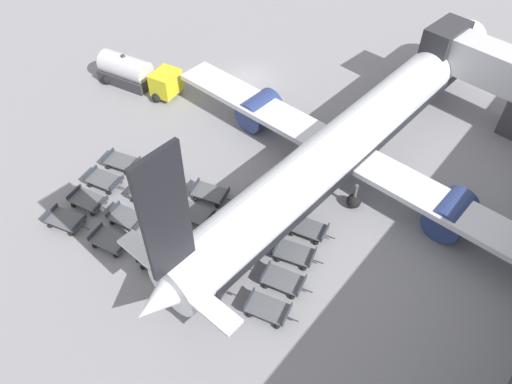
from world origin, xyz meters
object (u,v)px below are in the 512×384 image
baggage_dolly_row_mid_a_col_b (127,218)px  baggage_dolly_row_near_col_b (110,241)px  baggage_dolly_row_far_col_d (256,211)px  baggage_dolly_row_mid_a_col_a (88,201)px  baggage_dolly_row_mid_b_col_e (295,254)px  baggage_dolly_row_far_col_a (122,162)px  baggage_dolly_row_mid_b_col_c (195,214)px  baggage_dolly_row_near_col_e (268,309)px  airplane (351,139)px  baggage_dolly_row_mid_b_col_d (242,233)px  fuel_tanker_primary (135,74)px  baggage_dolly_row_mid_b_col_b (148,196)px  baggage_dolly_row_near_col_d (209,283)px  baggage_dolly_row_near_col_a (66,220)px  baggage_dolly_row_mid_a_col_d (227,258)px  baggage_dolly_row_near_col_c (160,262)px  baggage_dolly_row_mid_b_col_a (104,180)px  baggage_dolly_row_mid_a_col_c (178,239)px  baggage_dolly_row_far_col_b (165,177)px  baggage_dolly_row_far_col_c (210,193)px  baggage_dolly_row_mid_a_col_e (283,281)px  baggage_dolly_row_far_col_e (308,228)px

baggage_dolly_row_mid_a_col_b → baggage_dolly_row_near_col_b: bearing=-72.5°
baggage_dolly_row_far_col_d → baggage_dolly_row_mid_a_col_a: bearing=-145.8°
baggage_dolly_row_mid_b_col_e → baggage_dolly_row_far_col_a: 15.78m
baggage_dolly_row_mid_b_col_c → baggage_dolly_row_mid_b_col_e: same height
baggage_dolly_row_near_col_e → baggage_dolly_row_mid_a_col_a: (-15.64, -1.23, 0.00)m
airplane → baggage_dolly_row_mid_b_col_d: airplane is taller
fuel_tanker_primary → baggage_dolly_row_mid_b_col_b: 15.25m
baggage_dolly_row_near_col_d → baggage_dolly_row_mid_a_col_b: 8.13m
baggage_dolly_row_near_col_a → baggage_dolly_row_mid_b_col_d: 12.41m
baggage_dolly_row_mid_b_col_b → baggage_dolly_row_mid_a_col_b: bearing=-78.7°
fuel_tanker_primary → baggage_dolly_row_mid_b_col_c: size_ratio=2.53×
fuel_tanker_primary → baggage_dolly_row_mid_a_col_d: fuel_tanker_primary is taller
baggage_dolly_row_near_col_a → baggage_dolly_row_near_col_c: bearing=12.0°
fuel_tanker_primary → baggage_dolly_row_near_col_e: bearing=-24.7°
baggage_dolly_row_near_col_e → baggage_dolly_row_mid_b_col_c: same height
baggage_dolly_row_mid_b_col_d → baggage_dolly_row_far_col_a: size_ratio=1.00×
baggage_dolly_row_mid_b_col_c → baggage_dolly_row_mid_b_col_b: bearing=-167.5°
baggage_dolly_row_far_col_d → airplane: bearing=74.5°
baggage_dolly_row_near_col_e → fuel_tanker_primary: bearing=155.3°
baggage_dolly_row_mid_b_col_a → baggage_dolly_row_mid_a_col_c: bearing=-3.1°
baggage_dolly_row_mid_b_col_e → baggage_dolly_row_far_col_b: 11.97m
baggage_dolly_row_far_col_d → baggage_dolly_row_near_col_c: bearing=-105.7°
baggage_dolly_row_mid_b_col_d → baggage_dolly_row_mid_a_col_d: bearing=-74.4°
airplane → baggage_dolly_row_mid_a_col_d: (-1.25, -12.79, -2.45)m
baggage_dolly_row_mid_a_col_a → baggage_dolly_row_far_col_b: size_ratio=1.00×
baggage_dolly_row_mid_b_col_a → airplane: bearing=45.0°
baggage_dolly_row_mid_b_col_a → baggage_dolly_row_mid_b_col_d: bearing=13.3°
baggage_dolly_row_near_col_c → baggage_dolly_row_far_col_c: same height
baggage_dolly_row_mid_a_col_c → baggage_dolly_row_mid_a_col_d: bearing=13.5°
baggage_dolly_row_near_col_d → baggage_dolly_row_mid_b_col_a: bearing=172.1°
baggage_dolly_row_near_col_e → baggage_dolly_row_far_col_c: 10.47m
baggage_dolly_row_near_col_c → baggage_dolly_row_mid_a_col_a: same height
baggage_dolly_row_mid_b_col_b → baggage_dolly_row_far_col_a: bearing=164.9°
baggage_dolly_row_mid_a_col_e → baggage_dolly_row_mid_b_col_e: (-0.68, 2.16, 0.00)m
baggage_dolly_row_near_col_c → baggage_dolly_row_far_col_e: same height
baggage_dolly_row_near_col_e → baggage_dolly_row_mid_a_col_c: (-8.06, 0.40, 0.00)m
baggage_dolly_row_mid_b_col_d → baggage_dolly_row_near_col_b: bearing=-136.3°
baggage_dolly_row_mid_a_col_e → baggage_dolly_row_mid_b_col_a: (-15.88, -1.36, 0.00)m
baggage_dolly_row_mid_a_col_e → baggage_dolly_row_far_col_c: same height
baggage_dolly_row_near_col_e → baggage_dolly_row_far_col_c: size_ratio=1.00×
baggage_dolly_row_mid_a_col_a → baggage_dolly_row_mid_b_col_b: size_ratio=1.00×
baggage_dolly_row_mid_b_col_c → baggage_dolly_row_mid_a_col_d: bearing=-18.6°
baggage_dolly_row_mid_a_col_d → baggage_dolly_row_mid_a_col_b: bearing=-166.7°
baggage_dolly_row_near_col_e → baggage_dolly_row_mid_a_col_c: 8.07m
baggage_dolly_row_mid_a_col_b → baggage_dolly_row_mid_b_col_c: bearing=44.1°
baggage_dolly_row_mid_a_col_d → baggage_dolly_row_far_col_e: size_ratio=1.00×
baggage_dolly_row_mid_a_col_b → baggage_dolly_row_far_col_d: size_ratio=1.00×
baggage_dolly_row_near_col_d → baggage_dolly_row_far_col_b: (-9.13, 4.89, 0.00)m
baggage_dolly_row_mid_a_col_c → baggage_dolly_row_far_col_a: 9.22m
airplane → baggage_dolly_row_mid_b_col_d: (-1.88, -10.54, -2.45)m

